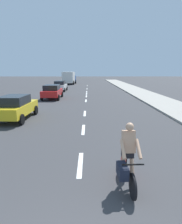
{
  "coord_description": "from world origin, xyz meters",
  "views": [
    {
      "loc": [
        0.3,
        -1.44,
        3.15
      ],
      "look_at": [
        0.41,
        7.88,
        1.1
      ],
      "focal_mm": 30.47,
      "sensor_mm": 36.0,
      "label": 1
    }
  ],
  "objects_px": {
    "cyclist": "(127,159)",
    "delivery_truck": "(69,78)",
    "parked_car_white": "(60,86)",
    "parked_car_red": "(52,91)",
    "parked_car_yellow": "(16,107)"
  },
  "relations": [
    {
      "from": "parked_car_white",
      "to": "parked_car_yellow",
      "type": "bearing_deg",
      "value": -90.16
    },
    {
      "from": "parked_car_yellow",
      "to": "parked_car_white",
      "type": "distance_m",
      "value": 17.35
    },
    {
      "from": "parked_car_yellow",
      "to": "delivery_truck",
      "type": "relative_size",
      "value": 0.64
    },
    {
      "from": "cyclist",
      "to": "parked_car_white",
      "type": "distance_m",
      "value": 25.44
    },
    {
      "from": "parked_car_white",
      "to": "delivery_truck",
      "type": "relative_size",
      "value": 0.62
    },
    {
      "from": "parked_car_red",
      "to": "delivery_truck",
      "type": "distance_m",
      "value": 23.21
    },
    {
      "from": "parked_car_red",
      "to": "cyclist",
      "type": "bearing_deg",
      "value": -72.92
    },
    {
      "from": "cyclist",
      "to": "parked_car_white",
      "type": "relative_size",
      "value": 0.46
    },
    {
      "from": "cyclist",
      "to": "parked_car_white",
      "type": "bearing_deg",
      "value": -79.53
    },
    {
      "from": "parked_car_white",
      "to": "delivery_truck",
      "type": "bearing_deg",
      "value": 91.47
    },
    {
      "from": "parked_car_red",
      "to": "parked_car_white",
      "type": "bearing_deg",
      "value": 92.09
    },
    {
      "from": "parked_car_red",
      "to": "delivery_truck",
      "type": "bearing_deg",
      "value": 91.07
    },
    {
      "from": "cyclist",
      "to": "delivery_truck",
      "type": "distance_m",
      "value": 40.34
    },
    {
      "from": "parked_car_red",
      "to": "delivery_truck",
      "type": "relative_size",
      "value": 0.67
    },
    {
      "from": "parked_car_yellow",
      "to": "cyclist",
      "type": "bearing_deg",
      "value": -50.65
    }
  ]
}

